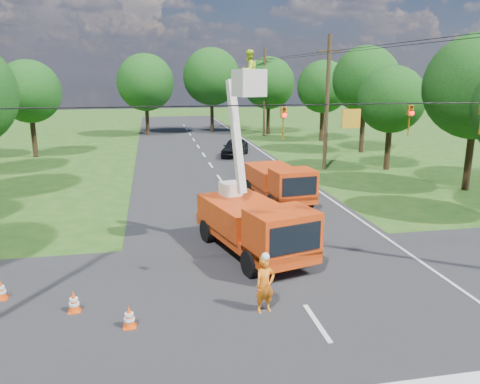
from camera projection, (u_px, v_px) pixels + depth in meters
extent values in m
plane|color=#234C16|center=(220.00, 179.00, 32.92)|extent=(140.00, 140.00, 0.00)
cube|color=black|center=(220.00, 179.00, 32.92)|extent=(12.00, 100.00, 0.06)
cube|color=black|center=(297.00, 294.00, 15.78)|extent=(56.00, 10.00, 0.07)
cube|color=silver|center=(296.00, 176.00, 33.93)|extent=(0.12, 90.00, 0.02)
cube|color=red|center=(252.00, 235.00, 19.21)|extent=(4.03, 6.89, 0.49)
cube|color=red|center=(282.00, 232.00, 16.98)|extent=(2.79, 2.41, 1.62)
cube|color=black|center=(296.00, 239.00, 16.17)|extent=(2.00, 0.61, 1.03)
cube|color=red|center=(243.00, 214.00, 19.79)|extent=(3.52, 4.54, 1.08)
cylinder|color=black|center=(250.00, 264.00, 17.00)|extent=(0.60, 1.05, 1.00)
cylinder|color=black|center=(303.00, 254.00, 17.98)|extent=(0.60, 1.05, 1.00)
cylinder|color=black|center=(207.00, 231.00, 20.58)|extent=(0.60, 1.05, 1.00)
cylinder|color=black|center=(253.00, 224.00, 21.55)|extent=(0.60, 1.05, 1.00)
cube|color=silver|center=(231.00, 189.00, 20.63)|extent=(1.00, 1.00, 0.60)
cube|color=silver|center=(236.00, 137.00, 19.52)|extent=(0.68, 1.47, 4.69)
cube|color=silver|center=(249.00, 83.00, 17.99)|extent=(1.27, 1.27, 1.03)
imported|color=#C6E526|center=(249.00, 71.00, 17.88)|extent=(0.99, 0.95, 1.61)
cube|color=red|center=(277.00, 189.00, 27.12)|extent=(2.91, 6.30, 0.46)
cube|color=red|center=(293.00, 184.00, 24.90)|extent=(2.41, 1.97, 1.52)
cube|color=black|center=(300.00, 186.00, 24.09)|extent=(1.92, 0.28, 0.96)
cube|color=red|center=(273.00, 175.00, 27.71)|extent=(2.79, 4.00, 1.01)
cylinder|color=black|center=(272.00, 203.00, 25.09)|extent=(0.43, 0.96, 0.93)
cylinder|color=black|center=(308.00, 200.00, 25.70)|extent=(0.43, 0.96, 0.93)
cylinder|color=black|center=(250.00, 187.00, 28.66)|extent=(0.43, 0.96, 0.93)
cylinder|color=black|center=(282.00, 184.00, 29.27)|extent=(0.43, 0.96, 0.93)
imported|color=orange|center=(265.00, 285.00, 14.37)|extent=(0.76, 0.61, 1.82)
imported|color=black|center=(235.00, 147.00, 41.81)|extent=(3.45, 4.98, 1.57)
cone|color=#FF4E0D|center=(281.00, 236.00, 20.21)|extent=(0.36, 0.36, 0.70)
cube|color=#FF4E0D|center=(281.00, 244.00, 20.29)|extent=(0.38, 0.38, 0.04)
cylinder|color=white|center=(281.00, 235.00, 20.19)|extent=(0.26, 0.26, 0.09)
cylinder|color=white|center=(281.00, 238.00, 20.23)|extent=(0.31, 0.31, 0.09)
cone|color=#FF4E0D|center=(271.00, 205.00, 25.00)|extent=(0.36, 0.36, 0.70)
cube|color=#FF4E0D|center=(271.00, 211.00, 25.08)|extent=(0.38, 0.38, 0.04)
cylinder|color=white|center=(271.00, 204.00, 24.98)|extent=(0.26, 0.26, 0.09)
cylinder|color=white|center=(271.00, 207.00, 25.02)|extent=(0.31, 0.31, 0.09)
cone|color=#FF4E0D|center=(129.00, 316.00, 13.57)|extent=(0.36, 0.36, 0.70)
cube|color=#FF4E0D|center=(130.00, 327.00, 13.65)|extent=(0.38, 0.38, 0.04)
cylinder|color=white|center=(129.00, 314.00, 13.55)|extent=(0.26, 0.26, 0.09)
cylinder|color=white|center=(129.00, 319.00, 13.59)|extent=(0.31, 0.31, 0.09)
cone|color=#FF4E0D|center=(74.00, 301.00, 14.47)|extent=(0.36, 0.36, 0.70)
cube|color=#FF4E0D|center=(75.00, 311.00, 14.56)|extent=(0.38, 0.38, 0.04)
cylinder|color=white|center=(74.00, 299.00, 14.46)|extent=(0.26, 0.26, 0.09)
cylinder|color=white|center=(74.00, 304.00, 14.49)|extent=(0.31, 0.31, 0.09)
cone|color=#FF4E0D|center=(1.00, 289.00, 15.28)|extent=(0.36, 0.36, 0.70)
cube|color=#FF4E0D|center=(2.00, 299.00, 15.36)|extent=(0.38, 0.38, 0.04)
cylinder|color=white|center=(0.00, 287.00, 15.26)|extent=(0.26, 0.26, 0.09)
cylinder|color=white|center=(1.00, 292.00, 15.30)|extent=(0.31, 0.31, 0.09)
cone|color=#FF4E0D|center=(275.00, 183.00, 29.93)|extent=(0.36, 0.36, 0.70)
cube|color=#FF4E0D|center=(275.00, 189.00, 30.01)|extent=(0.38, 0.38, 0.04)
cylinder|color=white|center=(275.00, 183.00, 29.91)|extent=(0.26, 0.26, 0.09)
cylinder|color=white|center=(275.00, 185.00, 29.95)|extent=(0.31, 0.31, 0.09)
cylinder|color=#4C3823|center=(327.00, 104.00, 35.12)|extent=(0.30, 0.30, 10.00)
cube|color=#4C3823|center=(329.00, 51.00, 34.19)|extent=(1.80, 0.12, 0.12)
cylinder|color=#4C3823|center=(264.00, 93.00, 54.17)|extent=(0.30, 0.30, 10.00)
cube|color=#4C3823|center=(265.00, 59.00, 53.23)|extent=(1.80, 0.12, 0.12)
cylinder|color=black|center=(287.00, 105.00, 14.14)|extent=(18.00, 0.04, 0.04)
cube|color=orange|center=(351.00, 119.00, 14.63)|extent=(0.60, 0.05, 0.60)
imported|color=orange|center=(283.00, 123.00, 14.26)|extent=(0.16, 0.20, 1.00)
sphere|color=#FF0C0C|center=(285.00, 115.00, 14.08)|extent=(0.14, 0.14, 0.14)
imported|color=orange|center=(409.00, 121.00, 15.01)|extent=(0.16, 0.20, 1.00)
sphere|color=#FF0C0C|center=(412.00, 113.00, 14.84)|extent=(0.14, 0.14, 0.14)
cylinder|color=#382616|center=(34.00, 134.00, 41.18)|extent=(0.44, 0.44, 4.05)
sphere|color=#13380F|center=(29.00, 91.00, 40.27)|extent=(5.40, 5.40, 5.40)
cylinder|color=#382616|center=(469.00, 154.00, 29.35)|extent=(0.44, 0.44, 4.58)
sphere|color=#13380F|center=(478.00, 87.00, 28.32)|extent=(6.40, 6.40, 6.40)
cylinder|color=#382616|center=(388.00, 145.00, 35.79)|extent=(0.44, 0.44, 3.78)
sphere|color=#13380F|center=(392.00, 99.00, 34.94)|extent=(5.00, 5.00, 5.00)
cylinder|color=#382616|center=(362.00, 127.00, 43.57)|extent=(0.44, 0.44, 4.75)
sphere|color=#13380F|center=(366.00, 79.00, 42.51)|extent=(6.00, 6.00, 6.00)
cylinder|color=#382616|center=(322.00, 122.00, 51.09)|extent=(0.44, 0.44, 4.14)
sphere|color=#13380F|center=(323.00, 87.00, 50.16)|extent=(5.60, 5.60, 5.60)
cylinder|color=#382616|center=(147.00, 117.00, 55.28)|extent=(0.44, 0.44, 4.40)
sphere|color=#13380F|center=(145.00, 82.00, 54.29)|extent=(6.60, 6.60, 6.60)
cylinder|color=#382616|center=(212.00, 113.00, 58.57)|extent=(0.44, 0.44, 4.84)
sphere|color=#13380F|center=(212.00, 77.00, 57.49)|extent=(7.00, 7.00, 7.00)
cylinder|color=#382616|center=(268.00, 116.00, 56.95)|extent=(0.44, 0.44, 4.31)
sphere|color=#13380F|center=(269.00, 83.00, 55.99)|extent=(6.20, 6.20, 6.20)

